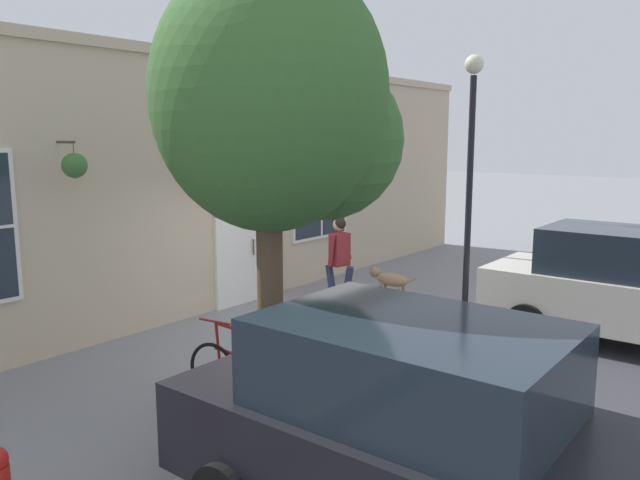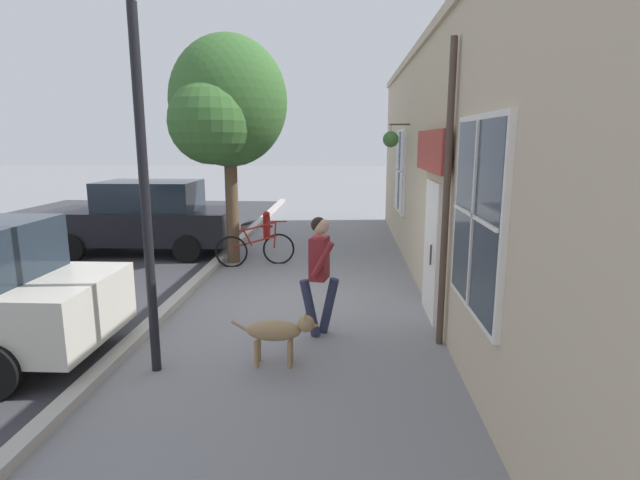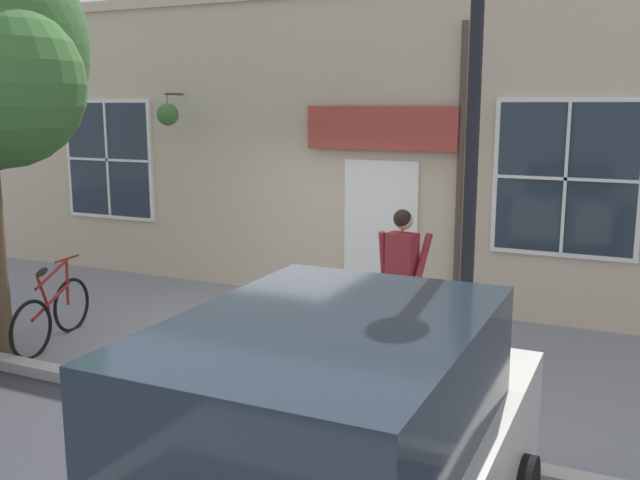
% 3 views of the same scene
% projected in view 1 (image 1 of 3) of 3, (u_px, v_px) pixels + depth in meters
% --- Properties ---
extents(ground_plane, '(90.00, 90.00, 0.00)m').
position_uv_depth(ground_plane, '(309.00, 334.00, 9.92)').
color(ground_plane, gray).
extents(storefront_facade, '(0.95, 18.00, 4.53)m').
position_uv_depth(storefront_facade, '(205.00, 184.00, 10.97)').
color(storefront_facade, '#C6B293').
rests_on(storefront_facade, ground_plane).
extents(pedestrian_walking, '(0.57, 0.61, 1.69)m').
position_uv_depth(pedestrian_walking, '(339.00, 255.00, 11.19)').
color(pedestrian_walking, '#282D47').
rests_on(pedestrian_walking, ground_plane).
extents(dog_on_leash, '(1.08, 0.28, 0.67)m').
position_uv_depth(dog_on_leash, '(389.00, 279.00, 11.79)').
color(dog_on_leash, '#997A51').
rests_on(dog_on_leash, ground_plane).
extents(street_tree_by_curb, '(2.50, 2.59, 4.89)m').
position_uv_depth(street_tree_by_curb, '(282.00, 109.00, 6.33)').
color(street_tree_by_curb, brown).
rests_on(street_tree_by_curb, ground_plane).
extents(leaning_bicycle, '(1.69, 0.48, 1.01)m').
position_uv_depth(leaning_bicycle, '(252.00, 372.00, 7.28)').
color(leaning_bicycle, black).
rests_on(leaning_bicycle, ground_plane).
extents(parked_car_nearest_curb, '(4.31, 1.95, 1.75)m').
position_uv_depth(parked_car_nearest_curb, '(428.00, 437.00, 4.66)').
color(parked_car_nearest_curb, black).
rests_on(parked_car_nearest_curb, ground_plane).
extents(parked_car_mid_block, '(4.31, 1.95, 1.75)m').
position_uv_depth(parked_car_mid_block, '(634.00, 289.00, 9.24)').
color(parked_car_mid_block, beige).
rests_on(parked_car_mid_block, ground_plane).
extents(street_lamp, '(0.32, 0.32, 4.46)m').
position_uv_depth(street_lamp, '(471.00, 146.00, 10.67)').
color(street_lamp, black).
rests_on(street_lamp, ground_plane).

